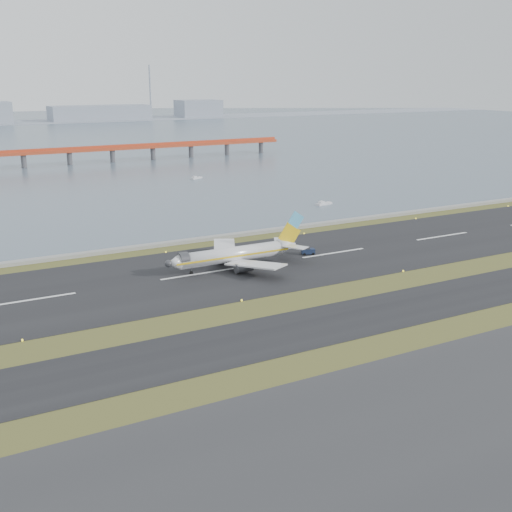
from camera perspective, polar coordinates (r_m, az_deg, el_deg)
The scene contains 10 objects.
ground at distance 131.57m, azimuth 0.23°, elevation -5.02°, with size 1000.00×1000.00×0.00m, color #3B4B1B.
apron_strip at distance 92.09m, azimuth 17.68°, elevation -15.39°, with size 1000.00×50.00×0.10m, color #2B2B2E.
taxiway_strip at distance 121.92m, azimuth 2.98°, elevation -6.74°, with size 1000.00×18.00×0.10m, color black.
runway_strip at distance 157.06m, azimuth -5.08°, elevation -1.60°, with size 1000.00×45.00×0.10m, color black.
seawall at distance 183.82m, azimuth -8.86°, elevation 0.97°, with size 1000.00×2.50×1.00m, color gray.
red_pier at distance 368.55m, azimuth -16.29°, elevation 8.91°, with size 260.00×5.00×10.20m.
airliner at distance 161.32m, azimuth -1.71°, elevation 0.18°, with size 38.52×32.89×12.80m.
pushback_tug at distance 173.88m, azimuth 4.63°, elevation 0.47°, with size 4.00×3.10×2.26m.
workboat_near at distance 243.09m, azimuth 6.03°, elevation 4.65°, with size 7.08×3.38×1.65m.
workboat_far at distance 306.23m, azimuth -5.34°, elevation 6.92°, with size 6.45×4.21×1.50m.
Camera 1 is at (-59.65, -107.71, 46.36)m, focal length 45.00 mm.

